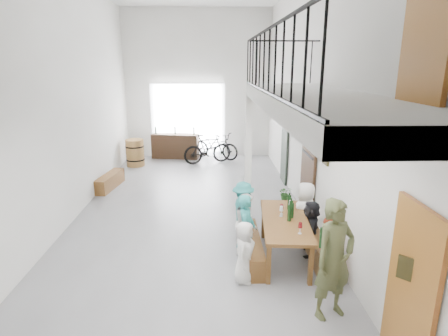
{
  "coord_description": "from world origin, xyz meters",
  "views": [
    {
      "loc": [
        0.49,
        -8.47,
        3.53
      ],
      "look_at": [
        0.76,
        -0.5,
        1.3
      ],
      "focal_mm": 30.0,
      "sensor_mm": 36.0,
      "label": 1
    }
  ],
  "objects_px": {
    "bench_inner": "(252,247)",
    "serving_counter": "(175,146)",
    "bicycle_near": "(215,146)",
    "side_bench": "(110,181)",
    "tasting_table": "(285,224)",
    "oak_barrel": "(135,153)",
    "host_standing": "(334,259)"
  },
  "relations": [
    {
      "from": "bench_inner",
      "to": "serving_counter",
      "type": "height_order",
      "value": "serving_counter"
    },
    {
      "from": "bicycle_near",
      "to": "side_bench",
      "type": "bearing_deg",
      "value": 166.47
    },
    {
      "from": "tasting_table",
      "to": "bench_inner",
      "type": "distance_m",
      "value": 0.77
    },
    {
      "from": "oak_barrel",
      "to": "serving_counter",
      "type": "relative_size",
      "value": 0.54
    },
    {
      "from": "oak_barrel",
      "to": "serving_counter",
      "type": "bearing_deg",
      "value": 39.54
    },
    {
      "from": "side_bench",
      "to": "bicycle_near",
      "type": "distance_m",
      "value": 4.65
    },
    {
      "from": "bicycle_near",
      "to": "tasting_table",
      "type": "bearing_deg",
      "value": -142.35
    },
    {
      "from": "host_standing",
      "to": "oak_barrel",
      "type": "bearing_deg",
      "value": 93.92
    },
    {
      "from": "host_standing",
      "to": "bicycle_near",
      "type": "height_order",
      "value": "host_standing"
    },
    {
      "from": "host_standing",
      "to": "bicycle_near",
      "type": "relative_size",
      "value": 0.93
    },
    {
      "from": "serving_counter",
      "to": "host_standing",
      "type": "relative_size",
      "value": 1.0
    },
    {
      "from": "serving_counter",
      "to": "host_standing",
      "type": "xyz_separation_m",
      "value": [
        3.09,
        -9.49,
        0.42
      ]
    },
    {
      "from": "oak_barrel",
      "to": "bicycle_near",
      "type": "relative_size",
      "value": 0.49
    },
    {
      "from": "bicycle_near",
      "to": "host_standing",
      "type": "bearing_deg",
      "value": -141.68
    },
    {
      "from": "bench_inner",
      "to": "host_standing",
      "type": "xyz_separation_m",
      "value": [
        0.95,
        -1.7,
        0.69
      ]
    },
    {
      "from": "tasting_table",
      "to": "serving_counter",
      "type": "distance_m",
      "value": 8.31
    },
    {
      "from": "host_standing",
      "to": "bicycle_near",
      "type": "distance_m",
      "value": 9.49
    },
    {
      "from": "bench_inner",
      "to": "host_standing",
      "type": "relative_size",
      "value": 1.0
    },
    {
      "from": "bench_inner",
      "to": "serving_counter",
      "type": "xyz_separation_m",
      "value": [
        -2.14,
        7.79,
        0.26
      ]
    },
    {
      "from": "oak_barrel",
      "to": "host_standing",
      "type": "distance_m",
      "value": 9.49
    },
    {
      "from": "side_bench",
      "to": "bench_inner",
      "type": "bearing_deg",
      "value": -48.46
    },
    {
      "from": "tasting_table",
      "to": "host_standing",
      "type": "xyz_separation_m",
      "value": [
        0.37,
        -1.64,
        0.18
      ]
    },
    {
      "from": "host_standing",
      "to": "tasting_table",
      "type": "bearing_deg",
      "value": 78.77
    },
    {
      "from": "oak_barrel",
      "to": "tasting_table",
      "type": "bearing_deg",
      "value": -59.03
    },
    {
      "from": "bench_inner",
      "to": "side_bench",
      "type": "relative_size",
      "value": 1.21
    },
    {
      "from": "bench_inner",
      "to": "serving_counter",
      "type": "distance_m",
      "value": 8.08
    },
    {
      "from": "bench_inner",
      "to": "side_bench",
      "type": "xyz_separation_m",
      "value": [
        -3.74,
        4.22,
        0.0
      ]
    },
    {
      "from": "tasting_table",
      "to": "side_bench",
      "type": "distance_m",
      "value": 6.11
    },
    {
      "from": "side_bench",
      "to": "oak_barrel",
      "type": "relative_size",
      "value": 1.55
    },
    {
      "from": "bench_inner",
      "to": "side_bench",
      "type": "height_order",
      "value": "side_bench"
    },
    {
      "from": "tasting_table",
      "to": "bicycle_near",
      "type": "height_order",
      "value": "bicycle_near"
    },
    {
      "from": "oak_barrel",
      "to": "host_standing",
      "type": "relative_size",
      "value": 0.53
    }
  ]
}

